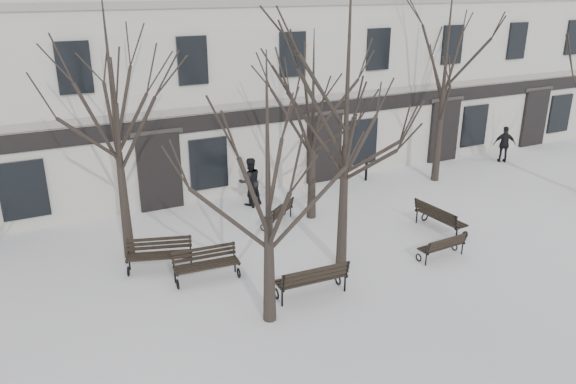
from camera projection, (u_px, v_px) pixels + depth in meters
ground at (356, 281)px, 16.00m from camera, size 100.00×100.00×0.00m
building at (201, 42)px, 24.91m from camera, size 40.40×10.20×11.40m
tree_1 at (268, 162)px, 12.75m from camera, size 4.67×4.67×6.67m
tree_2 at (348, 80)px, 14.95m from camera, size 6.22×6.22×8.89m
tree_4 at (112, 95)px, 15.69m from camera, size 5.64×5.64×8.06m
tree_5 at (313, 104)px, 18.94m from camera, size 4.63×4.63×6.62m
tree_6 at (447, 53)px, 22.34m from camera, size 5.99×5.99×8.56m
bench_0 at (206, 263)px, 15.95m from camera, size 1.91×0.84×0.94m
bench_1 at (312, 279)px, 15.05m from camera, size 2.02×0.82×1.00m
bench_2 at (443, 246)px, 17.18m from camera, size 1.61×0.66×0.80m
bench_3 at (159, 254)px, 16.50m from camera, size 2.00×1.22×0.96m
bench_4 at (279, 213)px, 19.65m from camera, size 1.58×1.41×0.80m
bench_5 at (439, 217)px, 19.02m from camera, size 0.86×2.00×0.98m
bollard_a at (253, 195)px, 21.03m from camera, size 0.13×0.13×1.01m
bollard_b at (366, 168)px, 23.98m from camera, size 0.13×0.13×1.04m
pedestrian_b at (251, 204)px, 21.57m from camera, size 0.90×0.70×1.86m
pedestrian_c at (502, 162)px, 26.67m from camera, size 1.07×0.91×1.72m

